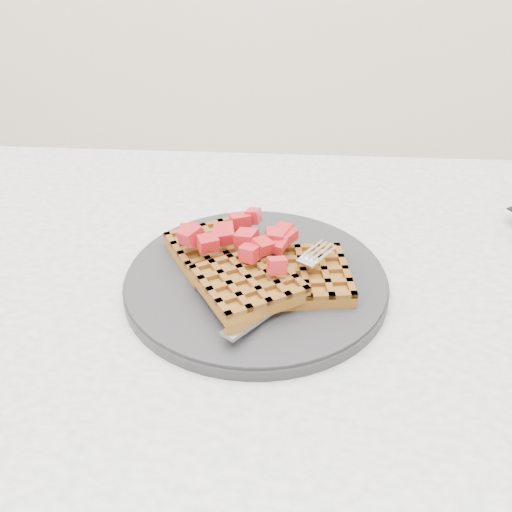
# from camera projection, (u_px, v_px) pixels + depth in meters

# --- Properties ---
(table) EXTENTS (1.20, 0.80, 0.75)m
(table) POSITION_uv_depth(u_px,v_px,m) (289.00, 389.00, 0.65)
(table) COLOR silver
(table) RESTS_ON ground
(plate) EXTENTS (0.28, 0.28, 0.02)m
(plate) POSITION_uv_depth(u_px,v_px,m) (256.00, 280.00, 0.62)
(plate) COLOR black
(plate) RESTS_ON table
(waffles) EXTENTS (0.21, 0.20, 0.03)m
(waffles) POSITION_uv_depth(u_px,v_px,m) (256.00, 268.00, 0.61)
(waffles) COLOR #925A1E
(waffles) RESTS_ON plate
(strawberry_pile) EXTENTS (0.15, 0.15, 0.02)m
(strawberry_pile) POSITION_uv_depth(u_px,v_px,m) (256.00, 245.00, 0.59)
(strawberry_pile) COLOR #8D0009
(strawberry_pile) RESTS_ON waffles
(fork) EXTENTS (0.12, 0.16, 0.02)m
(fork) POSITION_uv_depth(u_px,v_px,m) (289.00, 290.00, 0.58)
(fork) COLOR silver
(fork) RESTS_ON plate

